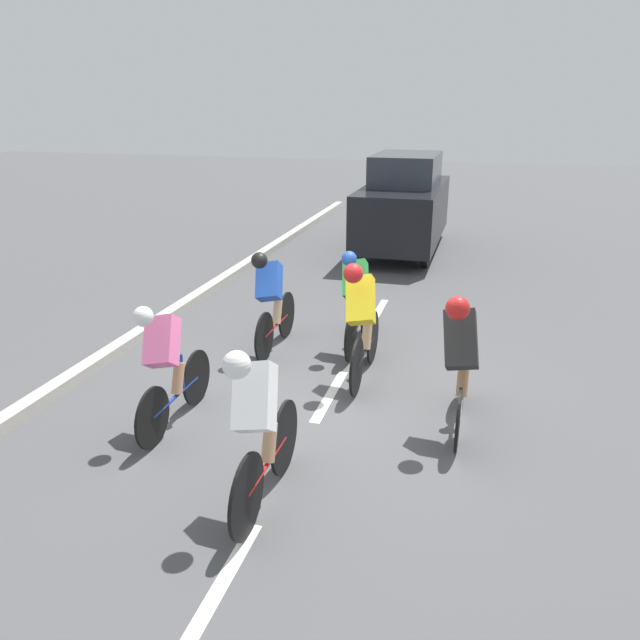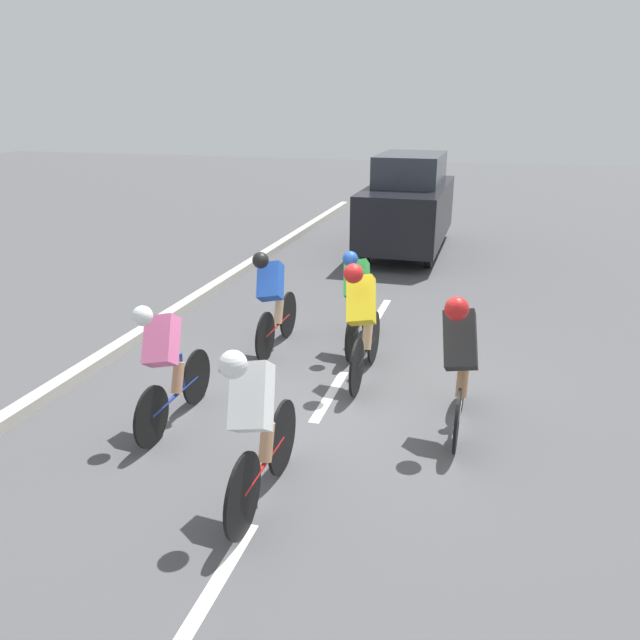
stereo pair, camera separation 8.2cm
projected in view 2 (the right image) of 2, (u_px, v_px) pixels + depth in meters
ground_plane at (331, 394)px, 7.50m from camera, size 60.00×60.00×0.00m
lane_stripe_near at (216, 583)px, 4.57m from camera, size 0.12×1.40×0.01m
lane_stripe_mid at (330, 395)px, 7.47m from camera, size 0.12×1.40×0.01m
lane_stripe_far at (380, 312)px, 10.36m from camera, size 0.12×1.40×0.01m
curb at (98, 361)px, 8.27m from camera, size 0.20×27.38×0.14m
cyclist_blue at (272, 298)px, 8.59m from camera, size 0.41×1.64×1.46m
cyclist_yellow at (362, 318)px, 7.63m from camera, size 0.42×1.73×1.56m
cyclist_pink at (166, 361)px, 6.55m from camera, size 0.42×1.65×1.44m
cyclist_black at (460, 358)px, 6.41m from camera, size 0.41×1.63×1.56m
cyclist_white at (255, 422)px, 5.20m from camera, size 0.42×1.67×1.54m
cyclist_green at (358, 298)px, 8.65m from camera, size 0.41×1.75×1.46m
support_car at (408, 204)px, 14.17m from camera, size 1.70×4.20×2.20m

